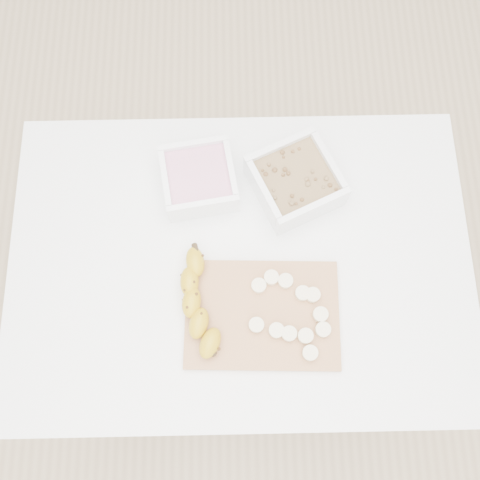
{
  "coord_description": "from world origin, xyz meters",
  "views": [
    {
      "loc": [
        -0.01,
        -0.3,
        1.86
      ],
      "look_at": [
        0.0,
        0.03,
        0.81
      ],
      "focal_mm": 40.0,
      "sensor_mm": 36.0,
      "label": 1
    }
  ],
  "objects_px": {
    "bowl_granola": "(295,181)",
    "banana": "(199,305)",
    "cutting_board": "(262,314)",
    "table": "(240,272)",
    "bowl_yogurt": "(199,179)"
  },
  "relations": [
    {
      "from": "table",
      "to": "cutting_board",
      "type": "bearing_deg",
      "value": -69.76
    },
    {
      "from": "table",
      "to": "banana",
      "type": "height_order",
      "value": "banana"
    },
    {
      "from": "bowl_granola",
      "to": "table",
      "type": "bearing_deg",
      "value": -126.27
    },
    {
      "from": "bowl_yogurt",
      "to": "cutting_board",
      "type": "xyz_separation_m",
      "value": [
        0.13,
        -0.3,
        -0.03
      ]
    },
    {
      "from": "table",
      "to": "cutting_board",
      "type": "relative_size",
      "value": 3.14
    },
    {
      "from": "bowl_granola",
      "to": "banana",
      "type": "bearing_deg",
      "value": -128.06
    },
    {
      "from": "bowl_granola",
      "to": "banana",
      "type": "distance_m",
      "value": 0.34
    },
    {
      "from": "bowl_granola",
      "to": "cutting_board",
      "type": "bearing_deg",
      "value": -105.77
    },
    {
      "from": "bowl_yogurt",
      "to": "banana",
      "type": "relative_size",
      "value": 0.79
    },
    {
      "from": "table",
      "to": "bowl_yogurt",
      "type": "height_order",
      "value": "bowl_yogurt"
    },
    {
      "from": "table",
      "to": "banana",
      "type": "relative_size",
      "value": 4.46
    },
    {
      "from": "bowl_granola",
      "to": "cutting_board",
      "type": "distance_m",
      "value": 0.3
    },
    {
      "from": "bowl_yogurt",
      "to": "bowl_granola",
      "type": "xyz_separation_m",
      "value": [
        0.21,
        -0.01,
        0.0
      ]
    },
    {
      "from": "table",
      "to": "banana",
      "type": "distance_m",
      "value": 0.18
    },
    {
      "from": "table",
      "to": "bowl_yogurt",
      "type": "distance_m",
      "value": 0.24
    }
  ]
}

